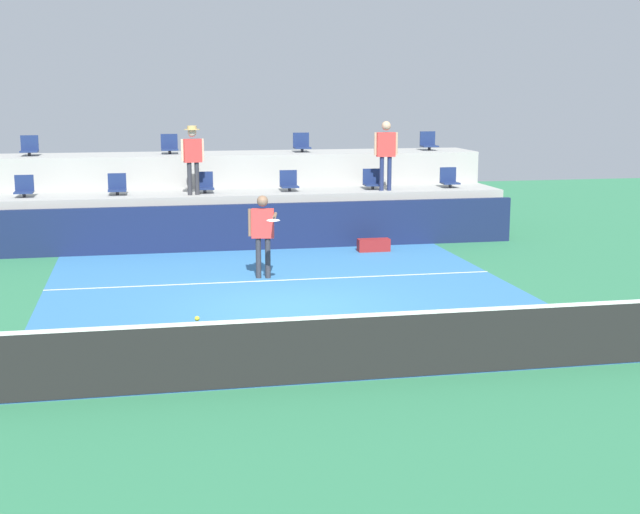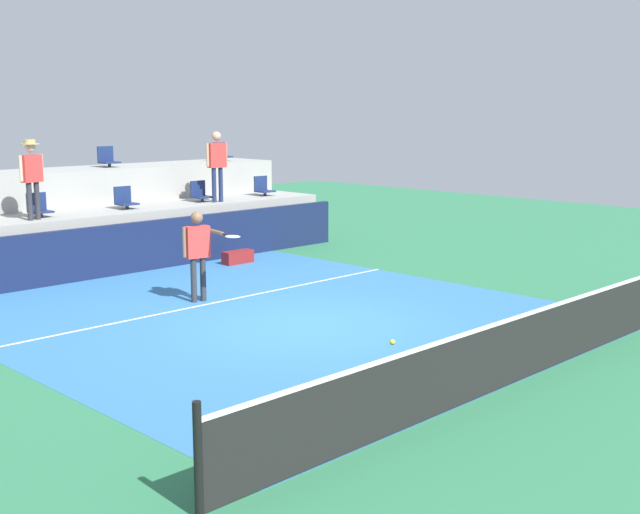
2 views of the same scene
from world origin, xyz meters
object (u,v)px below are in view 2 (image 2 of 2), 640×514
(stadium_chair_lower_mid_right, at_px, (125,200))
(spectator_with_hat, at_px, (32,171))
(equipment_bag, at_px, (238,257))
(stadium_chair_lower_mid_left, at_px, (39,207))
(stadium_chair_upper_right, at_px, (107,159))
(stadium_chair_upper_far_right, at_px, (221,153))
(stadium_chair_lower_right, at_px, (200,193))
(stadium_chair_lower_far_right, at_px, (263,188))
(tennis_player, at_px, (199,247))
(tennis_ball, at_px, (392,342))
(spectator_in_grey, at_px, (217,159))

(stadium_chair_lower_mid_right, height_order, spectator_with_hat, spectator_with_hat)
(equipment_bag, bearing_deg, stadium_chair_lower_mid_left, 151.94)
(stadium_chair_upper_right, relative_size, stadium_chair_upper_far_right, 1.00)
(stadium_chair_lower_right, xyz_separation_m, stadium_chair_upper_right, (-1.51, 1.80, 0.85))
(stadium_chair_lower_far_right, height_order, stadium_chair_upper_far_right, stadium_chair_upper_far_right)
(stadium_chair_lower_far_right, bearing_deg, spectator_with_hat, -176.71)
(tennis_player, height_order, tennis_ball, tennis_player)
(tennis_player, height_order, spectator_with_hat, spectator_with_hat)
(stadium_chair_upper_far_right, relative_size, tennis_ball, 7.65)
(tennis_player, bearing_deg, stadium_chair_lower_right, 52.87)
(stadium_chair_lower_right, relative_size, tennis_ball, 7.65)
(stadium_chair_lower_right, distance_m, tennis_player, 5.74)
(stadium_chair_lower_far_right, bearing_deg, stadium_chair_lower_mid_left, 180.00)
(stadium_chair_lower_right, xyz_separation_m, spectator_in_grey, (0.25, -0.38, 0.85))
(stadium_chair_lower_right, bearing_deg, spectator_in_grey, -56.82)
(stadium_chair_lower_mid_left, distance_m, stadium_chair_upper_far_right, 6.69)
(stadium_chair_lower_far_right, bearing_deg, spectator_in_grey, -168.17)
(tennis_ball, bearing_deg, equipment_bag, 61.49)
(stadium_chair_upper_far_right, height_order, spectator_in_grey, spectator_in_grey)
(stadium_chair_lower_mid_right, bearing_deg, stadium_chair_lower_right, 0.00)
(stadium_chair_lower_mid_right, height_order, spectator_in_grey, spectator_in_grey)
(stadium_chair_lower_mid_left, xyz_separation_m, spectator_with_hat, (-0.29, -0.38, 0.80))
(stadium_chair_lower_right, bearing_deg, equipment_bag, -103.24)
(spectator_with_hat, height_order, tennis_ball, spectator_with_hat)
(stadium_chair_lower_mid_right, xyz_separation_m, stadium_chair_upper_far_right, (4.26, 1.80, 0.85))
(stadium_chair_lower_mid_right, relative_size, stadium_chair_upper_right, 1.00)
(spectator_with_hat, bearing_deg, stadium_chair_lower_mid_right, 9.03)
(stadium_chair_lower_mid_right, relative_size, tennis_player, 0.31)
(stadium_chair_lower_mid_left, relative_size, spectator_with_hat, 0.31)
(spectator_in_grey, distance_m, equipment_bag, 2.81)
(stadium_chair_lower_right, height_order, stadium_chair_upper_right, stadium_chair_upper_right)
(spectator_with_hat, bearing_deg, stadium_chair_lower_right, 4.79)
(tennis_ball, bearing_deg, stadium_chair_lower_mid_left, 85.29)
(stadium_chair_lower_right, bearing_deg, tennis_ball, -115.85)
(stadium_chair_upper_right, bearing_deg, stadium_chair_lower_mid_right, -110.01)
(spectator_in_grey, bearing_deg, spectator_with_hat, 180.00)
(stadium_chair_lower_mid_left, height_order, spectator_with_hat, spectator_with_hat)
(spectator_in_grey, bearing_deg, stadium_chair_upper_right, 128.93)
(stadium_chair_upper_far_right, bearing_deg, spectator_with_hat, -161.89)
(stadium_chair_lower_far_right, height_order, spectator_with_hat, spectator_with_hat)
(stadium_chair_lower_mid_left, distance_m, stadium_chair_lower_mid_right, 2.12)
(stadium_chair_upper_far_right, bearing_deg, stadium_chair_upper_right, 180.00)
(stadium_chair_lower_far_right, height_order, tennis_ball, stadium_chair_lower_far_right)
(stadium_chair_upper_right, height_order, stadium_chair_upper_far_right, same)
(stadium_chair_lower_far_right, bearing_deg, tennis_player, -140.51)
(stadium_chair_lower_mid_left, height_order, stadium_chair_upper_far_right, stadium_chair_upper_far_right)
(stadium_chair_lower_mid_left, xyz_separation_m, stadium_chair_lower_mid_right, (2.12, 0.00, 0.00))
(stadium_chair_upper_right, distance_m, tennis_ball, 13.08)
(tennis_player, xyz_separation_m, spectator_with_hat, (-1.13, 4.18, 1.23))
(stadium_chair_upper_far_right, bearing_deg, tennis_player, -131.08)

